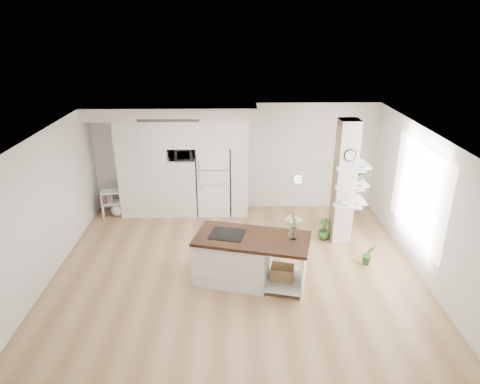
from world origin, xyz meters
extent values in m
cube|color=tan|center=(0.00, 0.00, 0.00)|extent=(7.00, 6.00, 0.01)
cube|color=white|center=(0.00, 0.00, 2.70)|extent=(7.00, 6.00, 0.04)
cube|color=silver|center=(0.00, 3.00, 1.35)|extent=(7.00, 0.04, 2.70)
cube|color=silver|center=(0.00, -3.00, 1.35)|extent=(7.00, 0.04, 2.70)
cube|color=silver|center=(-3.50, 0.00, 1.35)|extent=(0.04, 6.00, 2.70)
cube|color=silver|center=(3.50, 0.00, 1.35)|extent=(0.04, 6.00, 2.70)
cube|color=white|center=(-2.20, 2.67, 1.20)|extent=(1.20, 0.65, 2.40)
cube|color=white|center=(-1.27, 2.67, 0.71)|extent=(0.65, 0.65, 1.42)
cube|color=white|center=(-1.27, 2.67, 2.08)|extent=(0.65, 0.65, 0.65)
cube|color=white|center=(-0.53, 2.67, 2.08)|extent=(0.85, 0.65, 0.65)
cube|color=white|center=(0.10, 2.67, 1.20)|extent=(0.40, 0.65, 2.40)
cube|color=silver|center=(-1.50, 2.65, 2.55)|extent=(4.00, 0.70, 0.30)
cube|color=#262626|center=(-1.50, 2.31, 2.44)|extent=(1.40, 0.04, 0.06)
cube|color=white|center=(-0.53, 2.68, 0.88)|extent=(0.78, 0.66, 1.75)
cube|color=#B2B2B7|center=(-0.53, 2.34, 1.24)|extent=(0.78, 0.01, 0.03)
cube|color=silver|center=(2.30, 1.20, 1.35)|extent=(0.40, 0.40, 2.70)
cube|color=tan|center=(2.09, 1.20, 1.35)|extent=(0.02, 0.40, 2.70)
cube|color=tan|center=(2.30, 1.41, 1.35)|extent=(0.40, 0.02, 2.70)
cylinder|color=black|center=(2.30, 0.99, 2.02)|extent=(0.25, 0.03, 0.25)
cylinder|color=white|center=(2.30, 0.98, 2.02)|extent=(0.21, 0.01, 0.21)
plane|color=white|center=(3.48, 0.30, 1.50)|extent=(0.00, 2.40, 2.40)
cylinder|color=white|center=(1.70, 0.15, 2.12)|extent=(0.12, 0.12, 0.10)
cube|color=white|center=(-0.06, -0.30, 0.43)|extent=(1.50, 1.17, 0.86)
cube|color=white|center=(0.88, -0.54, 0.11)|extent=(0.91, 1.02, 0.04)
cube|color=white|center=(1.21, -0.62, 0.43)|extent=(0.24, 0.85, 0.86)
cube|color=#351C10|center=(0.29, -0.39, 0.89)|extent=(2.22, 1.44, 0.06)
cube|color=black|center=(-0.16, -0.27, 0.93)|extent=(0.72, 0.65, 0.01)
cube|color=olive|center=(0.83, -0.52, 0.26)|extent=(0.47, 0.40, 0.26)
cylinder|color=white|center=(1.01, -0.46, 1.03)|extent=(0.12, 0.12, 0.22)
cube|color=white|center=(-3.26, 2.44, 0.33)|extent=(0.11, 0.32, 0.67)
cube|color=white|center=(-2.74, 2.56, 0.33)|extent=(0.11, 0.32, 0.67)
cube|color=white|center=(-3.00, 2.50, 0.65)|extent=(0.62, 0.45, 0.03)
cube|color=white|center=(-3.00, 2.50, 0.36)|extent=(0.60, 0.44, 0.03)
sphere|color=white|center=(-2.93, 2.52, 0.16)|extent=(0.32, 0.32, 0.32)
imported|color=#38762F|center=(2.63, 0.15, 0.22)|extent=(0.26, 0.21, 0.44)
imported|color=#38762F|center=(1.96, 1.23, 0.25)|extent=(0.30, 0.30, 0.49)
imported|color=#2D2D2D|center=(-1.27, 2.62, 1.57)|extent=(0.54, 0.37, 0.30)
imported|color=#38762F|center=(2.63, 1.30, 1.52)|extent=(0.27, 0.23, 0.30)
imported|color=white|center=(2.30, 0.90, 1.00)|extent=(0.22, 0.22, 0.05)
camera|label=1|loc=(-0.04, -7.18, 4.58)|focal=32.00mm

